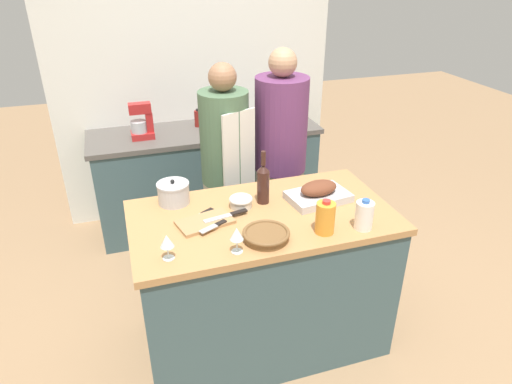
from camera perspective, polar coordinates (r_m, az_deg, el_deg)
The scene contains 22 objects.
ground_plane at distance 3.11m, azimuth 0.70°, elevation -17.56°, with size 12.00×12.00×0.00m, color #9E7A56.
kitchen_island at distance 2.80m, azimuth 0.76°, elevation -10.90°, with size 1.46×0.80×0.92m.
back_counter at distance 4.08m, azimuth -6.08°, elevation 1.92°, with size 1.93×0.60×0.89m.
back_wall at distance 4.13m, azimuth -7.73°, elevation 14.39°, with size 2.43×0.10×2.55m.
roasting_pan at distance 2.69m, azimuth 7.80°, elevation -0.13°, with size 0.38×0.28×0.12m.
wicker_basket at distance 2.31m, azimuth 1.28°, elevation -5.39°, with size 0.24×0.24×0.05m.
cutting_board at distance 2.46m, azimuth -6.37°, elevation -3.80°, with size 0.32×0.23×0.02m.
stock_pot at distance 2.67m, azimuth -10.28°, elevation -0.11°, with size 0.19×0.19×0.15m.
mixing_bowl at distance 2.60m, azimuth -1.90°, elevation -1.21°, with size 0.14×0.14×0.06m.
juice_jug at distance 2.37m, azimuth 8.65°, elevation -3.19°, with size 0.10×0.10×0.19m.
milk_jug at distance 2.44m, azimuth 13.37°, elevation -2.84°, with size 0.10×0.10×0.17m.
wine_bottle_green at distance 2.60m, azimuth 0.90°, elevation 1.17°, with size 0.07×0.07×0.32m.
wine_glass_left at distance 2.18m, azimuth -2.43°, elevation -5.33°, with size 0.07×0.07×0.14m.
wine_glass_right at distance 2.18m, azimuth -11.08°, elevation -6.11°, with size 0.07×0.07×0.13m.
knife_chef at distance 2.49m, azimuth -3.61°, elevation -2.91°, with size 0.26×0.08×0.01m.
knife_paring at distance 2.54m, azimuth -7.08°, elevation -2.94°, with size 0.20×0.14×0.01m.
knife_bread at distance 2.40m, azimuth -5.26°, elevation -4.26°, with size 0.16×0.10×0.01m.
stand_mixer at distance 3.78m, azimuth -14.09°, elevation 8.28°, with size 0.18×0.14×0.29m.
condiment_bottle_tall at distance 3.98m, azimuth -7.30°, elevation 9.10°, with size 0.06×0.06×0.15m.
condiment_bottle_short at distance 4.18m, azimuth 3.80°, elevation 10.44°, with size 0.06×0.06×0.19m.
person_cook_aproned at distance 3.22m, azimuth -3.80°, elevation 3.31°, with size 0.35×0.37×1.60m.
person_cook_guest at distance 3.33m, azimuth 3.06°, elevation 4.81°, with size 0.37×0.37×1.67m.
Camera 1 is at (-0.70, -2.08, 2.21)m, focal length 32.00 mm.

